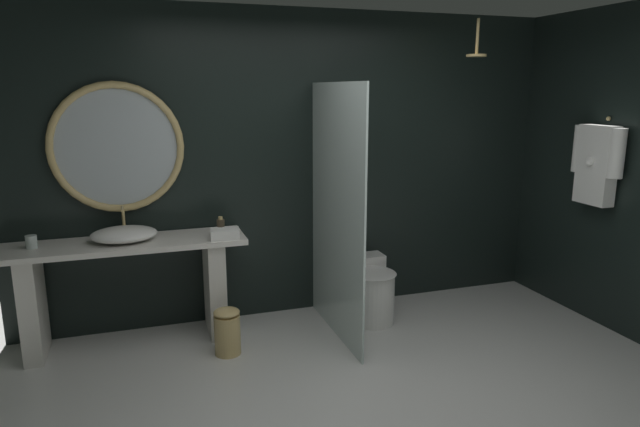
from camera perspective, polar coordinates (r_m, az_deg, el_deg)
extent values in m
plane|color=silver|center=(3.59, 7.09, -20.32)|extent=(5.76, 5.76, 0.00)
cube|color=black|center=(4.84, -2.17, 4.96)|extent=(4.80, 0.10, 2.60)
cube|color=black|center=(5.10, 28.25, 3.85)|extent=(0.10, 2.47, 2.60)
cube|color=silver|center=(4.44, -19.47, -3.00)|extent=(1.80, 0.49, 0.04)
cube|color=silver|center=(4.63, -27.39, -8.46)|extent=(0.13, 0.42, 0.78)
cube|color=silver|center=(4.59, -10.74, -7.37)|extent=(0.13, 0.42, 0.78)
ellipsoid|color=white|center=(4.44, -19.47, -2.02)|extent=(0.49, 0.40, 0.11)
cylinder|color=tan|center=(4.60, -19.50, -0.69)|extent=(0.02, 0.02, 0.24)
cylinder|color=tan|center=(4.51, -19.61, 0.44)|extent=(0.02, 0.14, 0.02)
cylinder|color=silver|center=(4.51, -27.50, -2.60)|extent=(0.08, 0.08, 0.09)
cylinder|color=#3D3323|center=(4.41, -10.14, -1.41)|extent=(0.06, 0.06, 0.13)
cylinder|color=tan|center=(4.40, -10.18, -0.46)|extent=(0.03, 0.03, 0.02)
torus|color=tan|center=(4.54, -20.09, 6.35)|extent=(1.00, 0.06, 1.00)
cylinder|color=#B2BCC1|center=(4.55, -20.09, 6.36)|extent=(0.91, 0.01, 0.91)
cube|color=silver|center=(4.34, 1.69, 0.02)|extent=(0.02, 1.16, 2.00)
cylinder|color=tan|center=(4.86, 15.86, 17.08)|extent=(0.02, 0.02, 0.28)
cylinder|color=tan|center=(4.85, 15.75, 15.33)|extent=(0.16, 0.16, 0.02)
sphere|color=tan|center=(5.07, 27.49, 8.63)|extent=(0.04, 0.04, 0.04)
cube|color=white|center=(5.05, 26.51, 4.47)|extent=(0.12, 0.33, 0.64)
cylinder|color=white|center=(4.91, 28.17, 5.46)|extent=(0.12, 0.12, 0.39)
cylinder|color=white|center=(5.17, 25.18, 6.06)|extent=(0.12, 0.12, 0.39)
sphere|color=white|center=(4.99, 25.93, 4.82)|extent=(0.07, 0.07, 0.07)
cylinder|color=white|center=(4.78, 5.43, -8.65)|extent=(0.37, 0.37, 0.43)
ellipsoid|color=white|center=(4.70, 5.49, -6.09)|extent=(0.38, 0.42, 0.02)
cube|color=white|center=(4.97, 4.18, -5.94)|extent=(0.41, 0.19, 0.30)
cylinder|color=tan|center=(4.31, -9.48, -12.15)|extent=(0.20, 0.20, 0.31)
ellipsoid|color=tan|center=(4.24, -9.57, -9.97)|extent=(0.20, 0.20, 0.06)
cube|color=white|center=(4.33, -9.72, -2.06)|extent=(0.24, 0.19, 0.07)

